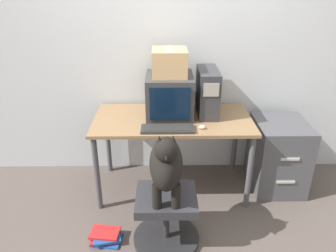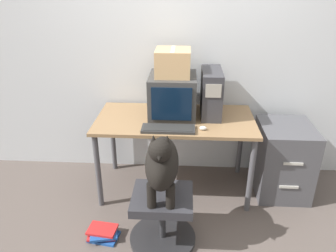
% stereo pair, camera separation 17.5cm
% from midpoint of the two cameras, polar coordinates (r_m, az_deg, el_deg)
% --- Properties ---
extents(ground_plane, '(12.00, 12.00, 0.00)m').
position_cam_midpoint_polar(ground_plane, '(3.11, 2.53, -14.49)').
color(ground_plane, '#564C47').
extents(wall_back, '(8.00, 0.05, 2.60)m').
position_cam_midpoint_polar(wall_back, '(3.27, 3.22, 13.02)').
color(wall_back, silver).
rests_on(wall_back, ground_plane).
extents(desk, '(1.46, 0.74, 0.77)m').
position_cam_midpoint_polar(desk, '(3.06, 2.89, -0.14)').
color(desk, olive).
rests_on(desk, ground_plane).
extents(crt_monitor, '(0.43, 0.46, 0.38)m').
position_cam_midpoint_polar(crt_monitor, '(3.04, 2.47, 5.34)').
color(crt_monitor, '#383838').
rests_on(crt_monitor, desk).
extents(pc_tower, '(0.18, 0.46, 0.42)m').
position_cam_midpoint_polar(pc_tower, '(3.08, 9.14, 5.73)').
color(pc_tower, '#333338').
rests_on(pc_tower, desk).
extents(keyboard, '(0.46, 0.17, 0.03)m').
position_cam_midpoint_polar(keyboard, '(2.79, 1.84, -0.50)').
color(keyboard, '#2D2D2D').
rests_on(keyboard, desk).
extents(computer_mouse, '(0.06, 0.04, 0.04)m').
position_cam_midpoint_polar(computer_mouse, '(2.81, 7.89, -0.40)').
color(computer_mouse, silver).
rests_on(computer_mouse, desk).
extents(office_chair, '(0.53, 0.53, 0.45)m').
position_cam_midpoint_polar(office_chair, '(2.68, 0.98, -15.67)').
color(office_chair, '#262628').
rests_on(office_chair, ground_plane).
extents(dog, '(0.24, 0.49, 0.58)m').
position_cam_midpoint_polar(dog, '(2.36, 1.04, -6.47)').
color(dog, black).
rests_on(dog, office_chair).
extents(filing_cabinet, '(0.49, 0.57, 0.70)m').
position_cam_midpoint_polar(filing_cabinet, '(3.39, 20.75, -5.44)').
color(filing_cabinet, '#4C4C51').
rests_on(filing_cabinet, ground_plane).
extents(cardboard_box, '(0.31, 0.31, 0.24)m').
position_cam_midpoint_polar(cardboard_box, '(2.95, 2.58, 10.98)').
color(cardboard_box, tan).
rests_on(cardboard_box, crt_monitor).
extents(book_stack_floor, '(0.27, 0.22, 0.08)m').
position_cam_midpoint_polar(book_stack_floor, '(2.87, -9.46, -18.02)').
color(book_stack_floor, '#1E4C9E').
rests_on(book_stack_floor, ground_plane).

